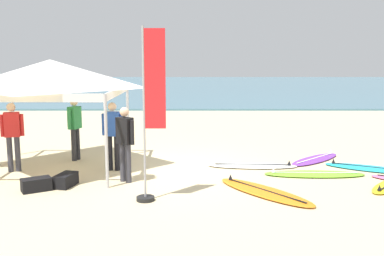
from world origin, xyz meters
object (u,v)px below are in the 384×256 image
object	(u,v)px
canopy_tent	(52,74)
person_blue	(115,131)
gear_bag_near_tent	(38,184)
person_red	(14,132)
surfboard_cyan	(374,169)
surfboard_lime	(316,174)
person_black	(127,139)
gear_bag_by_pole	(68,180)
banner_flag	(152,122)
surfboard_purple	(317,159)
surfboard_orange	(266,192)
person_green	(77,124)
surfboard_white	(255,166)

from	to	relation	value
canopy_tent	person_blue	size ratio (longest dim) A/B	1.98
gear_bag_near_tent	person_red	bearing A→B (deg)	123.85
surfboard_cyan	surfboard_lime	bearing A→B (deg)	-161.35
person_black	gear_bag_by_pole	size ratio (longest dim) A/B	2.85
canopy_tent	banner_flag	bearing A→B (deg)	-43.37
surfboard_lime	surfboard_cyan	world-z (taller)	same
surfboard_lime	person_red	bearing A→B (deg)	177.06
surfboard_purple	gear_bag_by_pole	world-z (taller)	gear_bag_by_pole
canopy_tent	banner_flag	distance (m)	3.75
person_black	surfboard_orange	bearing A→B (deg)	-15.97
surfboard_lime	person_green	size ratio (longest dim) A/B	1.41
gear_bag_near_tent	banner_flag	bearing A→B (deg)	-14.49
surfboard_orange	banner_flag	distance (m)	2.83
surfboard_orange	surfboard_lime	bearing A→B (deg)	44.94
person_red	person_blue	distance (m)	2.44
banner_flag	gear_bag_near_tent	bearing A→B (deg)	165.51
gear_bag_by_pole	canopy_tent	bearing A→B (deg)	114.52
surfboard_orange	surfboard_lime	xyz separation A→B (m)	(1.42, 1.42, 0.00)
person_green	gear_bag_near_tent	xyz separation A→B (m)	(-0.11, -2.88, -0.85)
surfboard_lime	person_red	world-z (taller)	person_red
surfboard_cyan	surfboard_orange	bearing A→B (deg)	-147.01
canopy_tent	surfboard_cyan	world-z (taller)	canopy_tent
person_red	surfboard_purple	bearing A→B (deg)	8.67
surfboard_purple	gear_bag_by_pole	size ratio (longest dim) A/B	3.19
surfboard_white	banner_flag	xyz separation A→B (m)	(-2.38, -2.73, 1.54)
person_red	gear_bag_by_pole	size ratio (longest dim) A/B	2.85
surfboard_white	person_black	bearing A→B (deg)	-155.82
person_red	person_green	world-z (taller)	same
person_black	gear_bag_by_pole	xyz separation A→B (m)	(-1.27, -0.36, -0.85)
person_red	gear_bag_near_tent	size ratio (longest dim) A/B	2.85
person_blue	banner_flag	xyz separation A→B (m)	(1.15, -2.40, 0.59)
surfboard_purple	surfboard_lime	bearing A→B (deg)	-105.93
canopy_tent	person_blue	bearing A→B (deg)	-4.57
canopy_tent	person_green	distance (m)	1.75
person_blue	gear_bag_by_pole	size ratio (longest dim) A/B	2.85
gear_bag_by_pole	person_green	bearing A→B (deg)	99.37
gear_bag_near_tent	person_blue	bearing A→B (deg)	52.48
surfboard_lime	surfboard_purple	size ratio (longest dim) A/B	1.26
canopy_tent	person_blue	world-z (taller)	canopy_tent
surfboard_purple	surfboard_white	distance (m)	1.95
person_green	gear_bag_by_pole	xyz separation A→B (m)	(0.42, -2.53, -0.85)
gear_bag_near_tent	person_black	bearing A→B (deg)	21.38
person_red	gear_bag_by_pole	distance (m)	2.24
surfboard_white	gear_bag_by_pole	distance (m)	4.69
surfboard_purple	banner_flag	size ratio (longest dim) A/B	0.56
surfboard_purple	person_black	size ratio (longest dim) A/B	1.12
surfboard_cyan	banner_flag	size ratio (longest dim) A/B	0.69
person_blue	surfboard_orange	bearing A→B (deg)	-28.80
surfboard_cyan	gear_bag_by_pole	size ratio (longest dim) A/B	3.89
person_black	banner_flag	size ratio (longest dim) A/B	0.50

